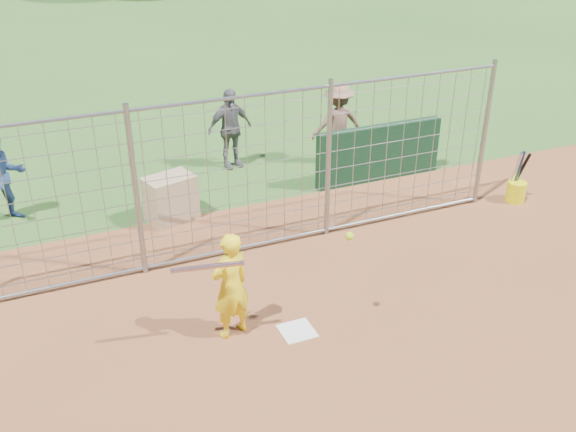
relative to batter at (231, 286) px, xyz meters
name	(u,v)px	position (x,y,z in m)	size (l,w,h in m)	color
ground	(291,323)	(0.77, -0.10, -0.73)	(100.00, 100.00, 0.00)	#2D591E
home_plate	(297,331)	(0.77, -0.30, -0.72)	(0.43, 0.43, 0.02)	silver
dugout_wall	(379,153)	(4.17, 3.50, -0.18)	(2.60, 0.20, 1.10)	#11381E
batter	(231,286)	(0.00, 0.00, 0.00)	(0.53, 0.35, 1.46)	yellow
bystander_a	(2,177)	(-2.49, 4.48, 0.08)	(0.78, 0.61, 1.61)	navy
bystander_b	(230,129)	(1.75, 5.23, 0.08)	(0.95, 0.40, 1.63)	#59585D
bystander_c	(338,124)	(3.84, 4.60, 0.10)	(1.08, 0.62, 1.67)	#905F4E
equipment_bin	(171,199)	(0.06, 3.40, -0.33)	(0.80, 0.55, 0.80)	tan
equipment_in_play	(243,259)	(0.09, -0.26, 0.51)	(2.18, 0.46, 0.27)	silver
bucket_with_bats	(516,189)	(5.98, 1.66, -0.48)	(0.34, 0.40, 0.97)	yellow
backstop_fence	(238,179)	(0.77, 1.90, 0.53)	(9.08, 0.08, 2.60)	gray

